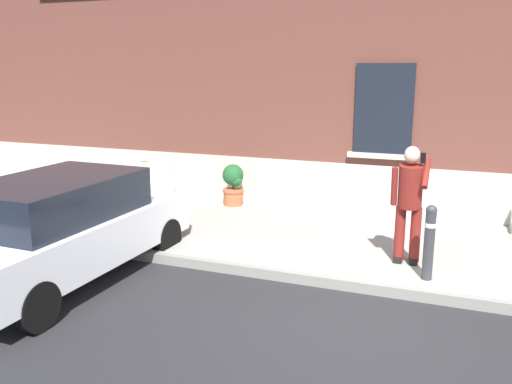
{
  "coord_description": "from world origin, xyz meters",
  "views": [
    {
      "loc": [
        1.04,
        -5.91,
        2.97
      ],
      "look_at": [
        -1.86,
        1.6,
        1.1
      ],
      "focal_mm": 37.74,
      "sensor_mm": 36.0,
      "label": 1
    }
  ],
  "objects_px": {
    "hatchback_car_white": "(63,226)",
    "person_on_phone": "(410,198)",
    "bollard_near_person": "(429,240)",
    "planter_cream": "(144,179)",
    "planter_terracotta": "(233,184)"
  },
  "relations": [
    {
      "from": "planter_cream",
      "to": "planter_terracotta",
      "type": "xyz_separation_m",
      "value": [
        1.98,
        0.3,
        0.0
      ]
    },
    {
      "from": "hatchback_car_white",
      "to": "bollard_near_person",
      "type": "relative_size",
      "value": 3.93
    },
    {
      "from": "bollard_near_person",
      "to": "person_on_phone",
      "type": "relative_size",
      "value": 0.6
    },
    {
      "from": "planter_cream",
      "to": "planter_terracotta",
      "type": "bearing_deg",
      "value": 8.66
    },
    {
      "from": "person_on_phone",
      "to": "planter_cream",
      "type": "distance_m",
      "value": 6.08
    },
    {
      "from": "hatchback_car_white",
      "to": "planter_terracotta",
      "type": "distance_m",
      "value": 4.31
    },
    {
      "from": "person_on_phone",
      "to": "planter_terracotta",
      "type": "relative_size",
      "value": 2.04
    },
    {
      "from": "bollard_near_person",
      "to": "planter_terracotta",
      "type": "distance_m",
      "value": 4.94
    },
    {
      "from": "hatchback_car_white",
      "to": "planter_cream",
      "type": "relative_size",
      "value": 4.77
    },
    {
      "from": "person_on_phone",
      "to": "planter_cream",
      "type": "bearing_deg",
      "value": 159.11
    },
    {
      "from": "person_on_phone",
      "to": "planter_terracotta",
      "type": "xyz_separation_m",
      "value": [
        -3.75,
        2.28,
        -0.55
      ]
    },
    {
      "from": "hatchback_car_white",
      "to": "planter_cream",
      "type": "height_order",
      "value": "hatchback_car_white"
    },
    {
      "from": "planter_cream",
      "to": "planter_terracotta",
      "type": "distance_m",
      "value": 2.0
    },
    {
      "from": "hatchback_car_white",
      "to": "person_on_phone",
      "type": "height_order",
      "value": "person_on_phone"
    },
    {
      "from": "hatchback_car_white",
      "to": "planter_terracotta",
      "type": "bearing_deg",
      "value": 79.55
    }
  ]
}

